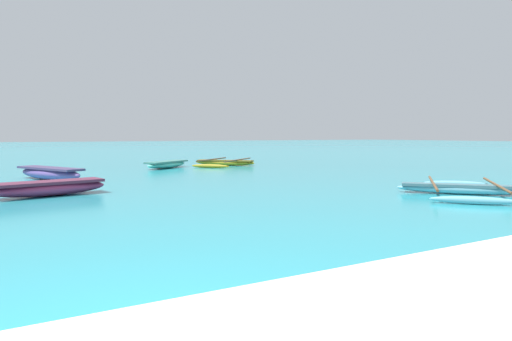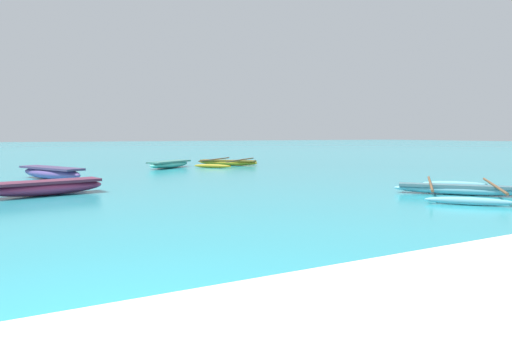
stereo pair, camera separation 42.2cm
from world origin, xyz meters
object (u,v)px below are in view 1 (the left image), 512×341
moored_boat_3 (167,164)px  moored_boat_4 (464,189)px  moored_boat_0 (225,162)px  moored_boat_2 (49,188)px  moored_boat_1 (50,173)px

moored_boat_3 → moored_boat_4: (3.97, -14.28, -0.05)m
moored_boat_4 → moored_boat_3: bearing=153.6°
moored_boat_0 → moored_boat_2: moored_boat_2 is taller
moored_boat_1 → moored_boat_3: moored_boat_1 is taller
moored_boat_1 → moored_boat_2: moored_boat_1 is taller
moored_boat_1 → moored_boat_3: bearing=97.2°
moored_boat_2 → moored_boat_0: bearing=31.1°
moored_boat_1 → moored_boat_2: bearing=-30.9°
moored_boat_1 → moored_boat_4: (9.85, -10.58, -0.11)m
moored_boat_2 → moored_boat_3: (6.40, 8.69, -0.03)m
moored_boat_2 → moored_boat_3: size_ratio=1.11×
moored_boat_1 → moored_boat_3: (5.88, 3.70, -0.06)m
moored_boat_1 → moored_boat_4: 14.46m
moored_boat_1 → moored_boat_3: size_ratio=1.26×
moored_boat_0 → moored_boat_1: bearing=-109.2°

